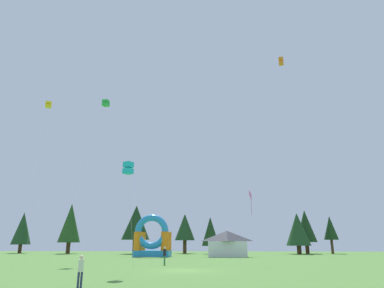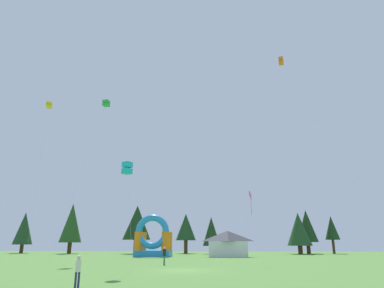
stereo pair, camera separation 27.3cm
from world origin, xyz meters
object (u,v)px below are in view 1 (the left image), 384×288
(kite_orange_box, at_px, (282,63))
(festival_tent, at_px, (227,244))
(kite_cyan_box, at_px, (128,168))
(person_midfield, at_px, (165,254))
(inflatable_yellow_castle, at_px, (152,241))
(kite_pink_diamond, at_px, (251,196))
(person_far_side, at_px, (81,268))
(kite_yellow_box, at_px, (48,105))
(kite_green_box, at_px, (106,103))

(kite_orange_box, bearing_deg, festival_tent, 108.96)
(kite_cyan_box, xyz_separation_m, person_midfield, (1.81, 10.02, -6.96))
(kite_orange_box, distance_m, inflatable_yellow_castle, 34.01)
(kite_pink_diamond, bearing_deg, person_far_side, -119.43)
(kite_yellow_box, xyz_separation_m, person_midfield, (19.06, -9.57, -20.78))
(kite_cyan_box, bearing_deg, kite_green_box, 113.83)
(kite_pink_diamond, height_order, person_midfield, kite_pink_diamond)
(inflatable_yellow_castle, bearing_deg, person_midfield, -77.12)
(person_far_side, distance_m, inflatable_yellow_castle, 39.49)
(person_midfield, bearing_deg, inflatable_yellow_castle, -7.71)
(kite_cyan_box, height_order, person_midfield, kite_cyan_box)
(festival_tent, bearing_deg, kite_orange_box, -71.04)
(kite_yellow_box, distance_m, kite_cyan_box, 29.53)
(kite_cyan_box, height_order, person_far_side, kite_cyan_box)
(kite_orange_box, distance_m, person_far_side, 33.72)
(kite_green_box, distance_m, kite_yellow_box, 8.71)
(kite_cyan_box, relative_size, person_midfield, 4.79)
(kite_pink_diamond, height_order, festival_tent, kite_pink_diamond)
(kite_pink_diamond, distance_m, inflatable_yellow_castle, 24.50)
(kite_pink_diamond, xyz_separation_m, person_midfield, (-9.27, -1.17, -6.05))
(kite_yellow_box, relative_size, person_far_side, 14.03)
(inflatable_yellow_castle, height_order, festival_tent, inflatable_yellow_castle)
(kite_orange_box, height_order, kite_pink_diamond, kite_orange_box)
(kite_cyan_box, bearing_deg, kite_pink_diamond, 45.29)
(person_far_side, bearing_deg, kite_orange_box, -152.71)
(kite_pink_diamond, distance_m, person_midfield, 11.13)
(festival_tent, bearing_deg, kite_yellow_box, -158.55)
(kite_green_box, height_order, inflatable_yellow_castle, kite_green_box)
(festival_tent, bearing_deg, kite_cyan_box, -106.88)
(kite_green_box, distance_m, person_midfield, 24.99)
(person_far_side, bearing_deg, inflatable_yellow_castle, -110.47)
(kite_green_box, distance_m, inflatable_yellow_castle, 23.21)
(kite_green_box, bearing_deg, kite_pink_diamond, -22.60)
(person_far_side, xyz_separation_m, inflatable_yellow_castle, (-2.82, 39.36, 1.41))
(kite_pink_diamond, relative_size, person_far_side, 4.78)
(person_midfield, xyz_separation_m, festival_tent, (7.27, 19.92, 0.93))
(kite_yellow_box, xyz_separation_m, person_far_side, (17.14, -28.23, -20.89))
(kite_green_box, relative_size, kite_pink_diamond, 2.93)
(kite_yellow_box, xyz_separation_m, festival_tent, (26.33, 10.35, -19.85))
(person_far_side, xyz_separation_m, festival_tent, (9.19, 38.58, 1.04))
(kite_orange_box, height_order, festival_tent, kite_orange_box)
(kite_orange_box, bearing_deg, person_far_side, -128.14)
(kite_pink_diamond, bearing_deg, inflatable_yellow_castle, 125.63)
(kite_orange_box, bearing_deg, kite_pink_diamond, -179.26)
(inflatable_yellow_castle, bearing_deg, kite_yellow_box, -142.13)
(kite_orange_box, bearing_deg, kite_yellow_box, 165.71)
(inflatable_yellow_castle, bearing_deg, kite_cyan_box, -84.55)
(person_midfield, xyz_separation_m, inflatable_yellow_castle, (-4.74, 20.71, 1.29))
(kite_pink_diamond, relative_size, kite_cyan_box, 0.89)
(kite_pink_diamond, height_order, inflatable_yellow_castle, kite_pink_diamond)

